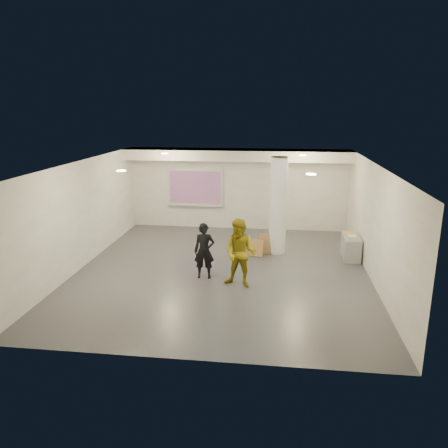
# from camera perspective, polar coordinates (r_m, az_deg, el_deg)

# --- Properties ---
(floor) EXTENTS (8.00, 9.00, 0.01)m
(floor) POSITION_cam_1_polar(r_m,az_deg,el_deg) (12.28, -0.23, -6.13)
(floor) COLOR #3A3C42
(floor) RESTS_ON ground
(ceiling) EXTENTS (8.00, 9.00, 0.01)m
(ceiling) POSITION_cam_1_polar(r_m,az_deg,el_deg) (11.54, -0.25, 7.91)
(ceiling) COLOR silver
(ceiling) RESTS_ON floor
(wall_back) EXTENTS (8.00, 0.01, 3.00)m
(wall_back) POSITION_cam_1_polar(r_m,az_deg,el_deg) (16.19, 1.82, 4.58)
(wall_back) COLOR silver
(wall_back) RESTS_ON floor
(wall_front) EXTENTS (8.00, 0.01, 3.00)m
(wall_front) POSITION_cam_1_polar(r_m,az_deg,el_deg) (7.60, -4.67, -7.68)
(wall_front) COLOR silver
(wall_front) RESTS_ON floor
(wall_left) EXTENTS (0.01, 9.00, 3.00)m
(wall_left) POSITION_cam_1_polar(r_m,az_deg,el_deg) (12.95, -18.09, 1.19)
(wall_left) COLOR silver
(wall_left) RESTS_ON floor
(wall_right) EXTENTS (0.01, 9.00, 3.00)m
(wall_right) POSITION_cam_1_polar(r_m,az_deg,el_deg) (11.99, 19.07, 0.05)
(wall_right) COLOR silver
(wall_right) RESTS_ON floor
(soffit_band) EXTENTS (8.00, 1.10, 0.36)m
(soffit_band) POSITION_cam_1_polar(r_m,az_deg,el_deg) (15.46, 1.67, 9.03)
(soffit_band) COLOR silver
(soffit_band) RESTS_ON ceiling
(downlight_nw) EXTENTS (0.22, 0.22, 0.02)m
(downlight_nw) POSITION_cam_1_polar(r_m,az_deg,el_deg) (14.41, -7.75, 9.11)
(downlight_nw) COLOR #FEDC98
(downlight_nw) RESTS_ON ceiling
(downlight_ne) EXTENTS (0.22, 0.22, 0.02)m
(downlight_ne) POSITION_cam_1_polar(r_m,az_deg,el_deg) (13.95, 10.22, 8.82)
(downlight_ne) COLOR #FEDC98
(downlight_ne) RESTS_ON ceiling
(downlight_sw) EXTENTS (0.22, 0.22, 0.02)m
(downlight_sw) POSITION_cam_1_polar(r_m,az_deg,el_deg) (10.62, -13.27, 6.79)
(downlight_sw) COLOR #FEDC98
(downlight_sw) RESTS_ON ceiling
(downlight_se) EXTENTS (0.22, 0.22, 0.02)m
(downlight_se) POSITION_cam_1_polar(r_m,az_deg,el_deg) (9.99, 11.30, 6.40)
(downlight_se) COLOR #FEDC98
(downlight_se) RESTS_ON ceiling
(column) EXTENTS (0.52, 0.52, 3.00)m
(column) POSITION_cam_1_polar(r_m,az_deg,el_deg) (13.48, 7.10, 2.35)
(column) COLOR white
(column) RESTS_ON floor
(projection_screen) EXTENTS (2.10, 0.13, 1.42)m
(projection_screen) POSITION_cam_1_polar(r_m,az_deg,el_deg) (16.37, -3.80, 4.76)
(projection_screen) COLOR silver
(projection_screen) RESTS_ON wall_back
(credenza) EXTENTS (0.52, 1.17, 0.68)m
(credenza) POSITION_cam_1_polar(r_m,az_deg,el_deg) (13.77, 16.22, -2.88)
(credenza) COLOR gray
(credenza) RESTS_ON floor
(papers_stack) EXTENTS (0.25, 0.32, 0.02)m
(papers_stack) POSITION_cam_1_polar(r_m,az_deg,el_deg) (13.68, 16.36, -1.48)
(papers_stack) COLOR white
(papers_stack) RESTS_ON credenza
(postit_pad) EXTENTS (0.20, 0.27, 0.03)m
(postit_pad) POSITION_cam_1_polar(r_m,az_deg,el_deg) (13.90, 16.05, -1.18)
(postit_pad) COLOR gold
(postit_pad) RESTS_ON credenza
(cardboard_back) EXTENTS (0.58, 0.17, 0.63)m
(cardboard_back) POSITION_cam_1_polar(r_m,az_deg,el_deg) (13.67, 5.81, -2.59)
(cardboard_back) COLOR olive
(cardboard_back) RESTS_ON floor
(cardboard_front) EXTENTS (0.50, 0.30, 0.50)m
(cardboard_front) POSITION_cam_1_polar(r_m,az_deg,el_deg) (13.44, 4.16, -3.13)
(cardboard_front) COLOR olive
(cardboard_front) RESTS_ON floor
(woman) EXTENTS (0.58, 0.41, 1.49)m
(woman) POSITION_cam_1_polar(r_m,az_deg,el_deg) (11.58, -2.59, -3.54)
(woman) COLOR black
(woman) RESTS_ON floor
(man) EXTENTS (0.99, 0.85, 1.75)m
(man) POSITION_cam_1_polar(r_m,az_deg,el_deg) (10.99, 2.13, -3.84)
(man) COLOR #9D8815
(man) RESTS_ON floor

